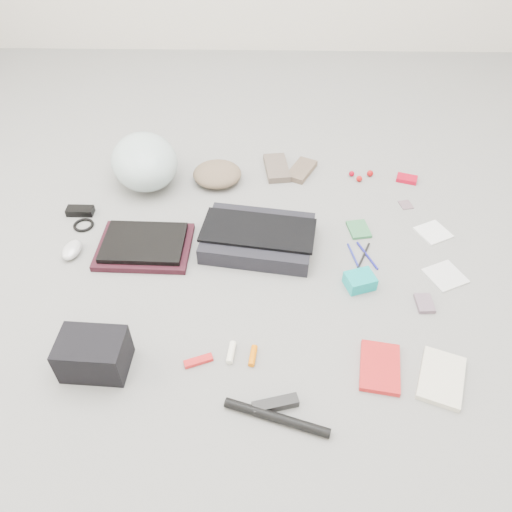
{
  "coord_description": "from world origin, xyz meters",
  "views": [
    {
      "loc": [
        0.03,
        -1.31,
        1.33
      ],
      "look_at": [
        0.0,
        0.0,
        0.05
      ],
      "focal_mm": 35.0,
      "sensor_mm": 36.0,
      "label": 1
    }
  ],
  "objects_px": {
    "camera_bag": "(94,354)",
    "laptop": "(144,242)",
    "accordion_wallet": "(360,281)",
    "messenger_bag": "(258,238)",
    "bike_helmet": "(144,161)",
    "book_red": "(380,367)"
  },
  "relations": [
    {
      "from": "messenger_bag",
      "to": "laptop",
      "type": "bearing_deg",
      "value": -167.03
    },
    {
      "from": "bike_helmet",
      "to": "messenger_bag",
      "type": "bearing_deg",
      "value": -59.44
    },
    {
      "from": "camera_bag",
      "to": "accordion_wallet",
      "type": "relative_size",
      "value": 2.0
    },
    {
      "from": "messenger_bag",
      "to": "camera_bag",
      "type": "height_order",
      "value": "camera_bag"
    },
    {
      "from": "accordion_wallet",
      "to": "camera_bag",
      "type": "bearing_deg",
      "value": -175.98
    },
    {
      "from": "laptop",
      "to": "camera_bag",
      "type": "bearing_deg",
      "value": -94.07
    },
    {
      "from": "bike_helmet",
      "to": "camera_bag",
      "type": "relative_size",
      "value": 1.78
    },
    {
      "from": "camera_bag",
      "to": "book_red",
      "type": "distance_m",
      "value": 0.88
    },
    {
      "from": "camera_bag",
      "to": "bike_helmet",
      "type": "bearing_deg",
      "value": 93.9
    },
    {
      "from": "bike_helmet",
      "to": "laptop",
      "type": "bearing_deg",
      "value": -101.99
    },
    {
      "from": "camera_bag",
      "to": "laptop",
      "type": "bearing_deg",
      "value": 87.53
    },
    {
      "from": "messenger_bag",
      "to": "accordion_wallet",
      "type": "height_order",
      "value": "messenger_bag"
    },
    {
      "from": "camera_bag",
      "to": "book_red",
      "type": "bearing_deg",
      "value": 3.53
    },
    {
      "from": "bike_helmet",
      "to": "accordion_wallet",
      "type": "xyz_separation_m",
      "value": [
        0.87,
        -0.62,
        -0.08
      ]
    },
    {
      "from": "messenger_bag",
      "to": "book_red",
      "type": "bearing_deg",
      "value": -46.81
    },
    {
      "from": "messenger_bag",
      "to": "book_red",
      "type": "relative_size",
      "value": 2.3
    },
    {
      "from": "laptop",
      "to": "accordion_wallet",
      "type": "xyz_separation_m",
      "value": [
        0.81,
        -0.18,
        -0.01
      ]
    },
    {
      "from": "messenger_bag",
      "to": "laptop",
      "type": "xyz_separation_m",
      "value": [
        -0.44,
        -0.03,
        0.0
      ]
    },
    {
      "from": "bike_helmet",
      "to": "book_red",
      "type": "height_order",
      "value": "bike_helmet"
    },
    {
      "from": "bike_helmet",
      "to": "book_red",
      "type": "distance_m",
      "value": 1.32
    },
    {
      "from": "laptop",
      "to": "accordion_wallet",
      "type": "bearing_deg",
      "value": -10.9
    },
    {
      "from": "camera_bag",
      "to": "accordion_wallet",
      "type": "bearing_deg",
      "value": 25.61
    }
  ]
}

